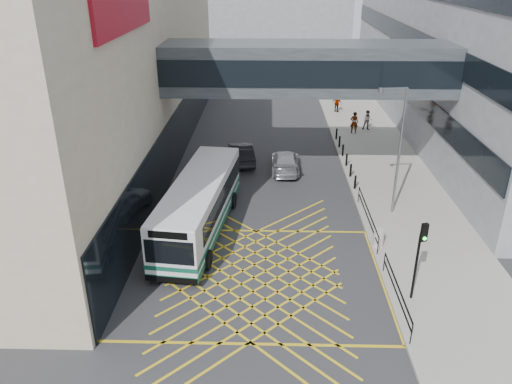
# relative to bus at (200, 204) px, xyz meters

# --- Properties ---
(ground) EXTENTS (120.00, 120.00, 0.00)m
(ground) POSITION_rel_bus_xyz_m (3.05, -4.49, -1.63)
(ground) COLOR #333335
(building_whsmith) EXTENTS (24.17, 42.00, 16.00)m
(building_whsmith) POSITION_rel_bus_xyz_m (-14.93, 11.51, 6.37)
(building_whsmith) COLOR #BBAC91
(building_whsmith) RESTS_ON ground
(skybridge) EXTENTS (20.00, 4.10, 3.00)m
(skybridge) POSITION_rel_bus_xyz_m (6.05, 7.51, 5.87)
(skybridge) COLOR #353A3F
(skybridge) RESTS_ON ground
(pavement) EXTENTS (6.00, 54.00, 0.16)m
(pavement) POSITION_rel_bus_xyz_m (12.05, 10.51, -1.55)
(pavement) COLOR #9A958C
(pavement) RESTS_ON ground
(box_junction) EXTENTS (12.00, 9.00, 0.01)m
(box_junction) POSITION_rel_bus_xyz_m (3.05, -4.49, -1.63)
(box_junction) COLOR gold
(box_junction) RESTS_ON ground
(bus) EXTENTS (3.75, 11.06, 3.04)m
(bus) POSITION_rel_bus_xyz_m (0.00, 0.00, 0.00)
(bus) COLOR silver
(bus) RESTS_ON ground
(car_white) EXTENTS (3.15, 5.02, 1.49)m
(car_white) POSITION_rel_bus_xyz_m (-0.92, 1.97, -0.89)
(car_white) COLOR white
(car_white) RESTS_ON ground
(car_dark) EXTENTS (2.64, 4.90, 1.45)m
(car_dark) POSITION_rel_bus_xyz_m (1.68, 10.37, -0.90)
(car_dark) COLOR black
(car_dark) RESTS_ON ground
(car_silver) EXTENTS (1.99, 4.64, 1.44)m
(car_silver) POSITION_rel_bus_xyz_m (4.88, 8.89, -0.91)
(car_silver) COLOR #999CA2
(car_silver) RESTS_ON ground
(traffic_light) EXTENTS (0.30, 0.45, 3.78)m
(traffic_light) POSITION_rel_bus_xyz_m (10.02, -6.16, 0.99)
(traffic_light) COLOR black
(traffic_light) RESTS_ON pavement
(street_lamp) EXTENTS (1.67, 0.47, 7.36)m
(street_lamp) POSITION_rel_bus_xyz_m (10.81, 2.22, 2.72)
(street_lamp) COLOR slate
(street_lamp) RESTS_ON pavement
(litter_bin) EXTENTS (0.53, 0.53, 0.93)m
(litter_bin) POSITION_rel_bus_xyz_m (9.39, -1.66, -1.01)
(litter_bin) COLOR #ADA89E
(litter_bin) RESTS_ON pavement
(kerb_railings) EXTENTS (0.05, 12.54, 1.00)m
(kerb_railings) POSITION_rel_bus_xyz_m (9.20, -2.71, -0.75)
(kerb_railings) COLOR black
(kerb_railings) RESTS_ON pavement
(bollards) EXTENTS (0.14, 10.14, 0.90)m
(bollards) POSITION_rel_bus_xyz_m (9.30, 10.51, -1.02)
(bollards) COLOR black
(bollards) RESTS_ON pavement
(pedestrian_a) EXTENTS (0.78, 0.59, 1.87)m
(pedestrian_a) POSITION_rel_bus_xyz_m (10.95, 17.07, -0.53)
(pedestrian_a) COLOR gray
(pedestrian_a) RESTS_ON pavement
(pedestrian_b) EXTENTS (0.87, 0.54, 1.73)m
(pedestrian_b) POSITION_rel_bus_xyz_m (12.27, 18.05, -0.61)
(pedestrian_b) COLOR gray
(pedestrian_b) RESTS_ON pavement
(pedestrian_c) EXTENTS (1.11, 1.01, 1.72)m
(pedestrian_c) POSITION_rel_bus_xyz_m (10.31, 23.78, -0.61)
(pedestrian_c) COLOR gray
(pedestrian_c) RESTS_ON pavement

